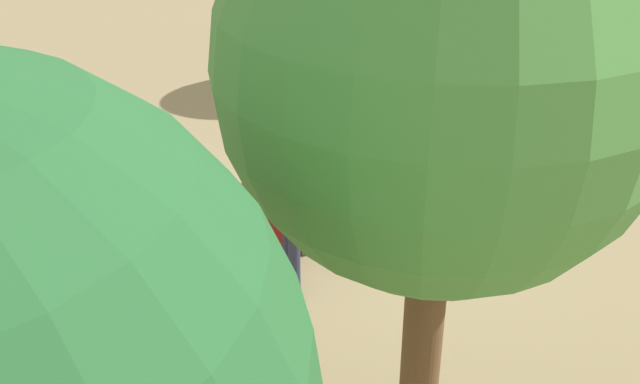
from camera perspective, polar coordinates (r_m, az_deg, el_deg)
ground_plane at (r=8.78m, az=1.61°, el=-2.91°), size 60.00×60.00×0.00m
track at (r=8.73m, az=0.70°, el=-2.98°), size 0.77×6.05×0.04m
locomotive at (r=8.25m, az=-6.02°, el=-1.38°), size 0.73×1.45×1.05m
passenger_car at (r=8.83m, az=6.22°, el=0.26°), size 0.83×2.35×0.97m
conductor_person at (r=7.26m, az=-2.21°, el=-1.30°), size 0.30×0.30×1.62m
park_bench at (r=11.00m, az=1.87°, el=6.12°), size 1.36×0.69×0.82m
oak_tree_near at (r=4.49m, az=9.23°, el=9.10°), size 2.69×2.69×4.44m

